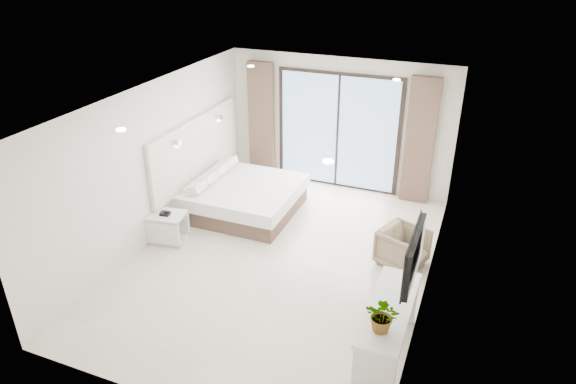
% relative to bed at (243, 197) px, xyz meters
% --- Properties ---
extents(ground, '(6.20, 6.20, 0.00)m').
position_rel_bed_xyz_m(ground, '(1.31, -1.30, -0.29)').
color(ground, beige).
rests_on(ground, ground).
extents(room_shell, '(4.62, 6.22, 2.72)m').
position_rel_bed_xyz_m(room_shell, '(1.12, -0.44, 1.29)').
color(room_shell, silver).
rests_on(room_shell, ground).
extents(bed, '(1.99, 1.89, 0.70)m').
position_rel_bed_xyz_m(bed, '(0.00, 0.00, 0.00)').
color(bed, brown).
rests_on(bed, ground).
extents(nightstand, '(0.64, 0.56, 0.52)m').
position_rel_bed_xyz_m(nightstand, '(-0.71, -1.45, -0.03)').
color(nightstand, white).
rests_on(nightstand, ground).
extents(phone, '(0.18, 0.15, 0.05)m').
position_rel_bed_xyz_m(phone, '(-0.72, -1.49, 0.26)').
color(phone, black).
rests_on(phone, nightstand).
extents(console_desk, '(0.51, 1.62, 0.77)m').
position_rel_bed_xyz_m(console_desk, '(3.35, -2.76, 0.27)').
color(console_desk, white).
rests_on(console_desk, ground).
extents(plant, '(0.41, 0.45, 0.33)m').
position_rel_bed_xyz_m(plant, '(3.35, -3.21, 0.64)').
color(plant, '#33662D').
rests_on(plant, console_desk).
extents(armchair, '(0.83, 0.85, 0.69)m').
position_rel_bed_xyz_m(armchair, '(3.16, -0.66, 0.05)').
color(armchair, '#826F55').
rests_on(armchair, ground).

